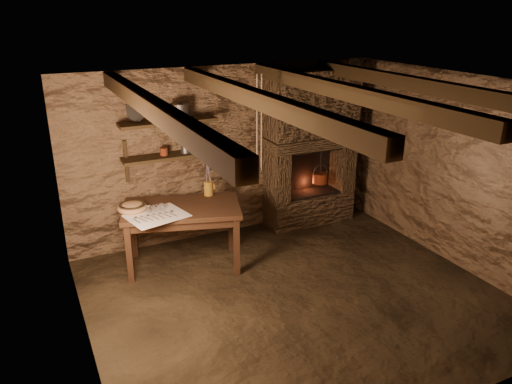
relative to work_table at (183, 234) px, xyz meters
name	(u,v)px	position (x,y,z in m)	size (l,w,h in m)	color
floor	(295,296)	(0.91, -1.27, -0.44)	(4.50, 4.50, 0.00)	black
back_wall	(226,152)	(0.91, 0.73, 0.76)	(4.50, 0.04, 2.40)	brown
front_wall	(437,290)	(0.91, -3.27, 0.76)	(4.50, 0.04, 2.40)	brown
left_wall	(77,239)	(-1.34, -1.27, 0.76)	(0.04, 4.00, 2.40)	brown
right_wall	(454,171)	(3.16, -1.27, 0.76)	(0.04, 4.00, 2.40)	brown
ceiling	(302,85)	(0.91, -1.27, 1.96)	(4.50, 4.00, 0.04)	black
beam_far_left	(152,107)	(-0.59, -1.27, 1.87)	(0.14, 3.95, 0.16)	black
beam_mid_left	(256,98)	(0.41, -1.27, 1.87)	(0.14, 3.95, 0.16)	black
beam_mid_right	(343,91)	(1.41, -1.27, 1.87)	(0.14, 3.95, 0.16)	black
beam_far_right	(418,85)	(2.41, -1.27, 1.87)	(0.14, 3.95, 0.16)	black
shelf_lower	(170,156)	(0.06, 0.57, 0.86)	(1.25, 0.30, 0.04)	black
shelf_upper	(168,122)	(0.06, 0.57, 1.31)	(1.25, 0.30, 0.04)	black
hearth	(311,144)	(2.16, 0.50, 0.79)	(1.43, 0.51, 2.30)	#3D2D1E
work_table	(183,234)	(0.00, 0.00, 0.00)	(1.60, 1.20, 0.81)	black
linen_cloth	(157,216)	(-0.36, -0.17, 0.38)	(0.65, 0.53, 0.01)	white
pewter_cutlery_row	(157,216)	(-0.36, -0.19, 0.39)	(0.55, 0.21, 0.01)	gray
drinking_glasses	(155,208)	(-0.34, -0.04, 0.43)	(0.21, 0.06, 0.08)	white
stoneware_jug	(209,181)	(0.44, 0.22, 0.56)	(0.16, 0.16, 0.43)	#8B631B
wooden_bowl	(132,208)	(-0.58, 0.11, 0.42)	(0.36, 0.36, 0.13)	#966B41
iron_stockpot	(180,112)	(0.22, 0.57, 1.42)	(0.24, 0.24, 0.18)	#322F2D
tin_pan	(135,111)	(-0.33, 0.67, 1.46)	(0.26, 0.26, 0.03)	gray
small_kettle	(186,148)	(0.27, 0.57, 0.94)	(0.17, 0.13, 0.18)	gray
rusty_tin	(164,151)	(-0.02, 0.57, 0.93)	(0.10, 0.10, 0.10)	#602413
red_pot	(320,177)	(2.31, 0.45, 0.27)	(0.25, 0.25, 0.54)	maroon
hanging_ropes	(259,124)	(0.96, -0.22, 1.36)	(0.08, 0.08, 1.20)	beige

